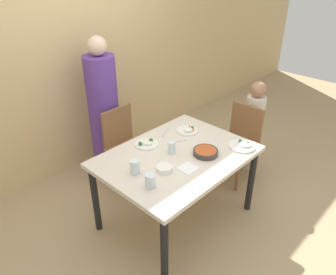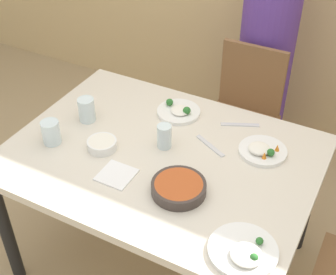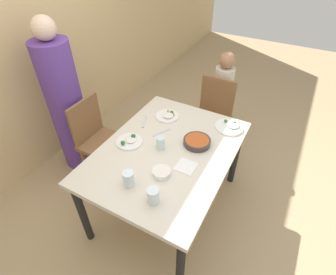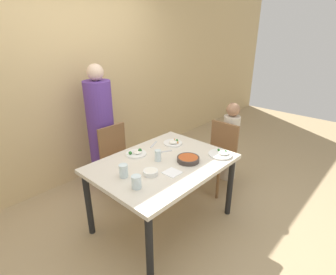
{
  "view_description": "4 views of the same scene",
  "coord_description": "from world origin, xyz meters",
  "px_view_note": "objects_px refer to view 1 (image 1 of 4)",
  "views": [
    {
      "loc": [
        -1.8,
        -1.61,
        2.26
      ],
      "look_at": [
        -0.08,
        0.03,
        0.92
      ],
      "focal_mm": 35.0,
      "sensor_mm": 36.0,
      "label": 1
    },
    {
      "loc": [
        0.76,
        -1.37,
        2.03
      ],
      "look_at": [
        0.01,
        0.03,
        0.8
      ],
      "focal_mm": 50.0,
      "sensor_mm": 36.0,
      "label": 2
    },
    {
      "loc": [
        -1.33,
        -0.73,
        2.12
      ],
      "look_at": [
        -0.09,
        -0.06,
        0.95
      ],
      "focal_mm": 28.0,
      "sensor_mm": 36.0,
      "label": 3
    },
    {
      "loc": [
        -1.63,
        -1.57,
        1.92
      ],
      "look_at": [
        0.07,
        -0.0,
        0.97
      ],
      "focal_mm": 28.0,
      "sensor_mm": 36.0,
      "label": 4
    }
  ],
  "objects_px": {
    "plate_rice_adult": "(243,145)",
    "glass_water_tall": "(150,181)",
    "person_adult": "(104,113)",
    "person_child": "(253,128)",
    "chair_child_spot": "(239,141)",
    "bowl_curry": "(206,152)",
    "chair_adult_spot": "(125,144)"
  },
  "relations": [
    {
      "from": "plate_rice_adult",
      "to": "glass_water_tall",
      "type": "distance_m",
      "value": 1.0
    },
    {
      "from": "person_adult",
      "to": "plate_rice_adult",
      "type": "relative_size",
      "value": 6.39
    },
    {
      "from": "person_child",
      "to": "glass_water_tall",
      "type": "relative_size",
      "value": 9.82
    },
    {
      "from": "chair_child_spot",
      "to": "person_adult",
      "type": "height_order",
      "value": "person_adult"
    },
    {
      "from": "person_child",
      "to": "bowl_curry",
      "type": "height_order",
      "value": "person_child"
    },
    {
      "from": "person_adult",
      "to": "bowl_curry",
      "type": "xyz_separation_m",
      "value": [
        0.09,
        -1.34,
        0.04
      ]
    },
    {
      "from": "person_child",
      "to": "bowl_curry",
      "type": "xyz_separation_m",
      "value": [
        -1.1,
        -0.16,
        0.25
      ]
    },
    {
      "from": "chair_adult_spot",
      "to": "plate_rice_adult",
      "type": "xyz_separation_m",
      "value": [
        0.42,
        -1.17,
        0.29
      ]
    },
    {
      "from": "person_adult",
      "to": "person_child",
      "type": "distance_m",
      "value": 1.69
    },
    {
      "from": "glass_water_tall",
      "to": "person_adult",
      "type": "bearing_deg",
      "value": 67.21
    },
    {
      "from": "glass_water_tall",
      "to": "plate_rice_adult",
      "type": "bearing_deg",
      "value": -10.67
    },
    {
      "from": "chair_adult_spot",
      "to": "bowl_curry",
      "type": "relative_size",
      "value": 3.89
    },
    {
      "from": "glass_water_tall",
      "to": "person_child",
      "type": "bearing_deg",
      "value": 4.58
    },
    {
      "from": "chair_child_spot",
      "to": "plate_rice_adult",
      "type": "height_order",
      "value": "chair_child_spot"
    },
    {
      "from": "chair_child_spot",
      "to": "plate_rice_adult",
      "type": "distance_m",
      "value": 0.65
    },
    {
      "from": "person_adult",
      "to": "glass_water_tall",
      "type": "xyz_separation_m",
      "value": [
        -0.56,
        -1.32,
        0.07
      ]
    },
    {
      "from": "chair_child_spot",
      "to": "person_child",
      "type": "relative_size",
      "value": 0.79
    },
    {
      "from": "chair_adult_spot",
      "to": "person_adult",
      "type": "height_order",
      "value": "person_adult"
    },
    {
      "from": "bowl_curry",
      "to": "plate_rice_adult",
      "type": "height_order",
      "value": "plate_rice_adult"
    },
    {
      "from": "person_child",
      "to": "bowl_curry",
      "type": "bearing_deg",
      "value": -171.75
    },
    {
      "from": "chair_adult_spot",
      "to": "person_child",
      "type": "height_order",
      "value": "person_child"
    },
    {
      "from": "person_adult",
      "to": "person_child",
      "type": "height_order",
      "value": "person_adult"
    },
    {
      "from": "chair_adult_spot",
      "to": "person_child",
      "type": "xyz_separation_m",
      "value": [
        1.19,
        -0.84,
        0.05
      ]
    },
    {
      "from": "bowl_curry",
      "to": "person_adult",
      "type": "bearing_deg",
      "value": 93.71
    },
    {
      "from": "chair_child_spot",
      "to": "person_child",
      "type": "xyz_separation_m",
      "value": [
        0.28,
        -0.0,
        0.05
      ]
    },
    {
      "from": "person_adult",
      "to": "glass_water_tall",
      "type": "relative_size",
      "value": 14.3
    },
    {
      "from": "person_child",
      "to": "chair_adult_spot",
      "type": "bearing_deg",
      "value": 144.68
    },
    {
      "from": "person_child",
      "to": "plate_rice_adult",
      "type": "bearing_deg",
      "value": -157.17
    },
    {
      "from": "person_adult",
      "to": "plate_rice_adult",
      "type": "height_order",
      "value": "person_adult"
    },
    {
      "from": "plate_rice_adult",
      "to": "glass_water_tall",
      "type": "xyz_separation_m",
      "value": [
        -0.98,
        0.18,
        0.04
      ]
    },
    {
      "from": "chair_child_spot",
      "to": "person_adult",
      "type": "relative_size",
      "value": 0.54
    },
    {
      "from": "bowl_curry",
      "to": "glass_water_tall",
      "type": "relative_size",
      "value": 2.0
    }
  ]
}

